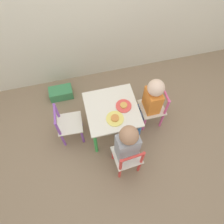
{
  "coord_description": "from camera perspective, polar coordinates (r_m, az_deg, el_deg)",
  "views": [
    {
      "loc": [
        -0.27,
        -1.11,
        2.35
      ],
      "look_at": [
        0.0,
        0.0,
        0.39
      ],
      "focal_mm": 35.0,
      "sensor_mm": 36.0,
      "label": 1
    }
  ],
  "objects": [
    {
      "name": "chair_purple",
      "position": [
        2.39,
        -11.43,
        -3.28
      ],
      "size": [
        0.27,
        0.27,
        0.54
      ],
      "rotation": [
        0.0,
        0.0,
        1.52
      ],
      "color": "silver",
      "rests_on": "ground_plane"
    },
    {
      "name": "child_right",
      "position": [
        2.31,
        10.15,
        3.14
      ],
      "size": [
        0.22,
        0.2,
        0.75
      ],
      "rotation": [
        0.0,
        0.0,
        -1.56
      ],
      "color": "#4C608E",
      "rests_on": "ground_plane"
    },
    {
      "name": "ground_plane",
      "position": [
        2.62,
        0.0,
        -4.26
      ],
      "size": [
        6.0,
        6.0,
        0.0
      ],
      "primitive_type": "plane",
      "color": "#8C755B"
    },
    {
      "name": "plate_front",
      "position": [
        2.15,
        0.77,
        -1.7
      ],
      "size": [
        0.18,
        0.18,
        0.03
      ],
      "color": "#EADB66",
      "rests_on": "kids_table"
    },
    {
      "name": "chair_pink",
      "position": [
        2.48,
        10.79,
        1.02
      ],
      "size": [
        0.26,
        0.26,
        0.54
      ],
      "rotation": [
        0.0,
        0.0,
        -1.56
      ],
      "color": "silver",
      "rests_on": "ground_plane"
    },
    {
      "name": "kids_table",
      "position": [
        2.28,
        0.0,
        -0.08
      ],
      "size": [
        0.53,
        0.53,
        0.45
      ],
      "color": "silver",
      "rests_on": "ground_plane"
    },
    {
      "name": "chair_red",
      "position": [
        2.2,
        4.06,
        -11.88
      ],
      "size": [
        0.28,
        0.28,
        0.54
      ],
      "rotation": [
        0.0,
        0.0,
        -3.06
      ],
      "color": "silver",
      "rests_on": "ground_plane"
    },
    {
      "name": "child_front",
      "position": [
        2.02,
        3.85,
        -8.42
      ],
      "size": [
        0.21,
        0.22,
        0.81
      ],
      "rotation": [
        0.0,
        0.0,
        -3.06
      ],
      "color": "#38383D",
      "rests_on": "ground_plane"
    },
    {
      "name": "plate_right",
      "position": [
        2.23,
        3.05,
        1.64
      ],
      "size": [
        0.16,
        0.16,
        0.03
      ],
      "color": "#E54C47",
      "rests_on": "kids_table"
    },
    {
      "name": "storage_bin",
      "position": [
        2.87,
        -13.16,
        4.87
      ],
      "size": [
        0.29,
        0.17,
        0.13
      ],
      "color": "#3D8E56",
      "rests_on": "ground_plane"
    }
  ]
}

